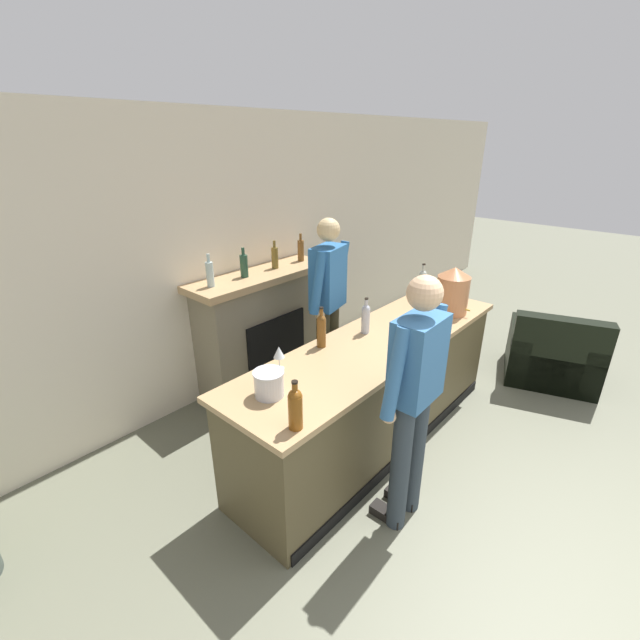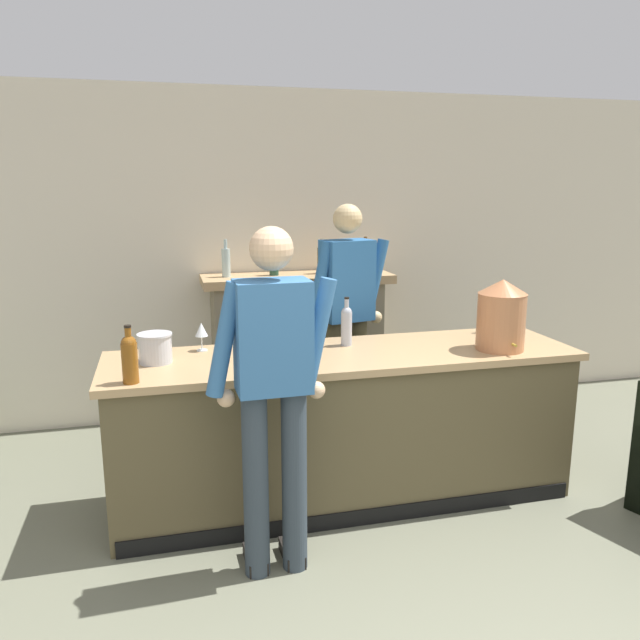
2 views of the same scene
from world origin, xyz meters
TOP-DOWN VIEW (x-y plane):
  - wall_back_panel at (0.00, 3.86)m, footprint 12.00×0.07m
  - bar_counter at (0.17, 2.14)m, footprint 2.90×0.79m
  - fireplace_stone at (0.18, 3.60)m, footprint 1.56×0.52m
  - armchair_black at (2.30, 1.25)m, footprint 1.09×1.12m
  - person_customer at (-0.39, 1.48)m, footprint 0.66×0.31m
  - person_bartender at (0.40, 2.87)m, footprint 0.65×0.37m
  - copper_dispenser at (1.13, 1.97)m, footprint 0.30×0.34m
  - ice_bucket_steel at (-0.96, 2.20)m, footprint 0.20×0.20m
  - wine_bottle_chardonnay_pale at (-1.08, 1.84)m, footprint 0.08×0.08m
  - wine_bottle_burgundy_dark at (0.23, 2.31)m, footprint 0.07×0.07m
  - wine_bottle_cabernet_heavy at (1.36, 2.41)m, footprint 0.08×0.08m
  - wine_bottle_riesling_slim at (-0.21, 2.41)m, footprint 0.07×0.07m
  - wine_glass_back_row at (1.21, 2.20)m, footprint 0.07×0.07m
  - wine_glass_front_right at (-0.68, 2.40)m, footprint 0.08×0.08m

SIDE VIEW (x-z plane):
  - armchair_black at x=2.30m, z-range -0.14..0.69m
  - bar_counter at x=0.17m, z-range 0.00..0.97m
  - fireplace_stone at x=0.18m, z-range -0.14..1.41m
  - person_customer at x=-0.39m, z-range 0.10..1.89m
  - person_bartender at x=0.40m, z-range 0.11..1.95m
  - ice_bucket_steel at x=-0.96m, z-range 0.97..1.14m
  - wine_glass_back_row at x=1.21m, z-range 1.00..1.16m
  - wine_glass_front_right at x=-0.68m, z-range 1.01..1.18m
  - wine_bottle_burgundy_dark at x=0.23m, z-range 0.95..1.26m
  - wine_bottle_chardonnay_pale at x=-1.08m, z-range 0.95..1.26m
  - wine_bottle_riesling_slim at x=-0.21m, z-range 0.95..1.28m
  - wine_bottle_cabernet_heavy at x=1.36m, z-range 0.95..1.29m
  - copper_dispenser at x=1.13m, z-range 0.97..1.41m
  - wall_back_panel at x=0.00m, z-range 0.00..2.75m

